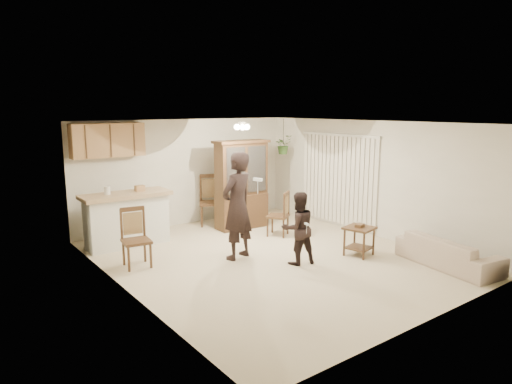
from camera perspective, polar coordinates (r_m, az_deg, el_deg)
floor at (r=8.64m, az=1.87°, el=-8.20°), size 6.50×6.50×0.00m
ceiling at (r=8.18m, az=1.98°, el=8.62°), size 5.50×6.50×0.02m
wall_back at (r=11.01m, az=-8.71°, el=2.48°), size 5.50×0.02×2.50m
wall_front at (r=6.19m, az=21.13°, el=-4.45°), size 5.50×0.02×2.50m
wall_left at (r=6.97m, az=-16.04°, el=-2.50°), size 0.02×6.50×2.50m
wall_right at (r=10.24m, az=14.04°, el=1.68°), size 0.02×6.50×2.50m
breakfast_bar at (r=9.60m, az=-15.81°, el=-3.57°), size 1.60×0.55×1.00m
bar_top at (r=9.48m, az=-15.98°, el=-0.34°), size 1.75×0.70×0.08m
upper_cabinets at (r=10.01m, az=-18.04°, el=6.17°), size 1.50×0.34×0.70m
vertical_blinds at (r=10.82m, az=10.19°, el=1.48°), size 0.06×2.30×2.10m
ceiling_fixture at (r=9.26m, az=-1.74°, el=8.23°), size 0.36×0.36×0.20m
hanging_plant at (r=11.53m, az=3.43°, el=5.94°), size 0.43×0.37×0.48m
plant_cord at (r=11.51m, az=3.45°, el=7.55°), size 0.01×0.01×0.65m
sofa at (r=8.75m, az=22.94°, el=-6.28°), size 1.01×1.96×0.73m
adult at (r=8.38m, az=-2.35°, el=-2.38°), size 0.75×0.60×1.80m
child at (r=8.16m, az=5.29°, el=-4.40°), size 0.76×0.65×1.35m
china_hutch at (r=10.51m, az=-1.83°, el=0.86°), size 1.31×0.56×2.04m
side_table at (r=8.90m, az=12.76°, el=-5.95°), size 0.61×0.61×0.61m
chair_bar at (r=8.35m, az=-14.67°, el=-7.09°), size 0.52×0.52×1.04m
chair_hutch_left at (r=10.94m, az=-5.67°, el=-2.37°), size 0.72×0.72×1.19m
chair_hutch_right at (r=10.01m, az=2.74°, el=-3.90°), size 0.60×0.60×0.98m
controller_adult at (r=7.98m, az=0.22°, el=1.57°), size 0.10×0.18×0.05m
controller_child at (r=7.87m, az=6.36°, el=-4.01°), size 0.06×0.12×0.03m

